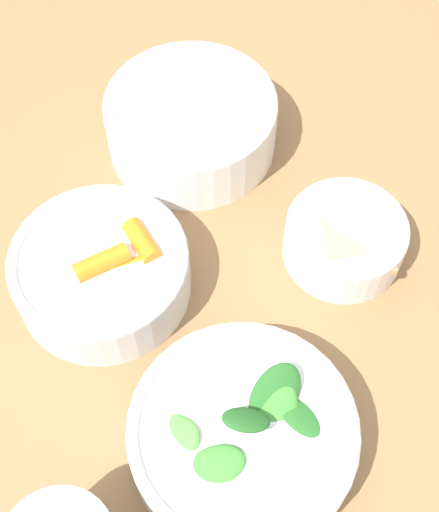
{
  "coord_description": "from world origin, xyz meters",
  "views": [
    {
      "loc": [
        -0.36,
        -0.26,
        1.34
      ],
      "look_at": [
        -0.11,
        -0.04,
        0.81
      ],
      "focal_mm": 50.0,
      "sensor_mm": 36.0,
      "label": 1
    }
  ],
  "objects": [
    {
      "name": "bowl_greens",
      "position": [
        -0.22,
        -0.16,
        0.8
      ],
      "size": [
        0.18,
        0.18,
        0.08
      ],
      "color": "silver",
      "rests_on": "dining_table"
    },
    {
      "name": "bowl_cookies",
      "position": [
        -0.02,
        -0.11,
        0.8
      ],
      "size": [
        0.11,
        0.11,
        0.05
      ],
      "color": "white",
      "rests_on": "dining_table"
    },
    {
      "name": "dining_table",
      "position": [
        0.0,
        0.0,
        0.67
      ],
      "size": [
        1.18,
        1.09,
        0.78
      ],
      "color": "olive",
      "rests_on": "ground_plane"
    },
    {
      "name": "bowl_carrots",
      "position": [
        -0.19,
        0.03,
        0.81
      ],
      "size": [
        0.16,
        0.16,
        0.06
      ],
      "color": "silver",
      "rests_on": "dining_table"
    },
    {
      "name": "bowl_beans_hotdog",
      "position": [
        -0.01,
        0.08,
        0.81
      ],
      "size": [
        0.17,
        0.17,
        0.07
      ],
      "color": "white",
      "rests_on": "dining_table"
    },
    {
      "name": "ground_plane",
      "position": [
        0.0,
        0.0,
        0.0
      ],
      "size": [
        10.0,
        10.0,
        0.0
      ],
      "primitive_type": "plane",
      "color": "#4C4238"
    }
  ]
}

